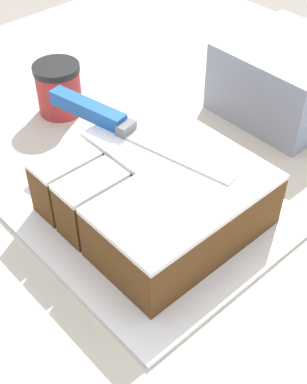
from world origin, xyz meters
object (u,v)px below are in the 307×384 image
(cake_board, at_px, (154,216))
(knife, at_px, (104,117))
(coffee_cup, at_px, (59,89))
(cake, at_px, (156,192))
(storage_box, at_px, (287,79))

(cake_board, bearing_deg, knife, 172.75)
(knife, relative_size, coffee_cup, 3.43)
(knife, bearing_deg, cake, -17.45)
(cake_board, distance_m, coffee_cup, 0.31)
(cake, xyz_separation_m, coffee_cup, (-0.30, 0.05, -0.00))
(cake, bearing_deg, coffee_cup, 169.80)
(knife, relative_size, storage_box, 1.56)
(cake, bearing_deg, knife, 173.91)
(cake_board, xyz_separation_m, storage_box, (-0.05, 0.34, 0.06))
(cake_board, relative_size, storage_box, 1.72)
(knife, distance_m, coffee_cup, 0.19)
(coffee_cup, relative_size, storage_box, 0.46)
(cake, xyz_separation_m, storage_box, (-0.05, 0.34, 0.01))
(knife, distance_m, storage_box, 0.34)
(cake, distance_m, knife, 0.13)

